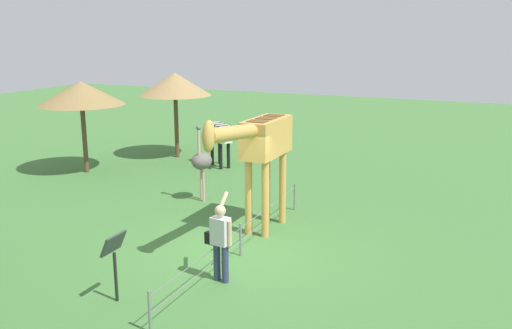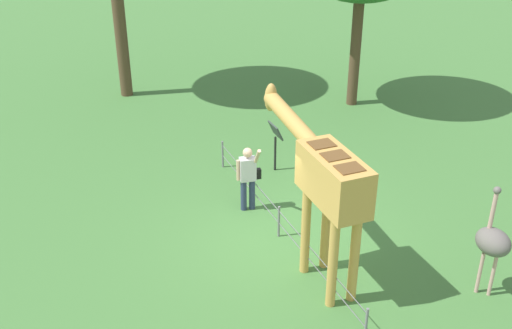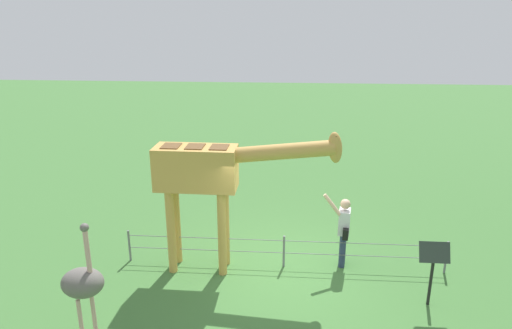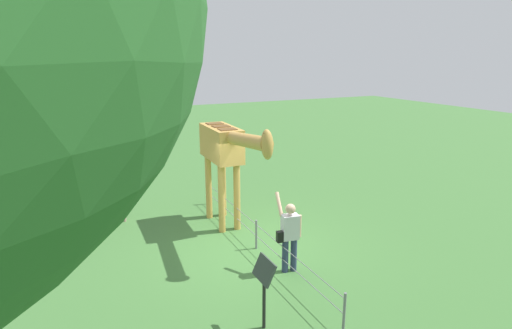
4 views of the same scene
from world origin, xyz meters
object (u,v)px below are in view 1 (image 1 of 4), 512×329
Objects in this scene: visitor at (220,238)px; ostrich at (202,161)px; giraffe at (261,145)px; shade_hut_near at (175,84)px; zebra at (221,135)px; shade_hut_far at (81,93)px; info_sign at (114,253)px.

ostrich is at bearing -147.08° from visitor.
shade_hut_near reaches higher than giraffe.
visitor is 9.44m from zebra.
ostrich is 0.71× the size of shade_hut_far.
zebra is at bearing -163.52° from info_sign.
visitor is at bearing 54.90° from shade_hut_far.
giraffe is 3.12m from visitor.
shade_hut_far is at bearing -125.10° from visitor.
ostrich is (-1.72, -2.59, -1.02)m from giraffe.
giraffe is 8.48m from shade_hut_far.
zebra is 10.35m from info_sign.
shade_hut_near is (-6.28, -6.24, 0.63)m from giraffe.
visitor is (2.82, 0.35, -1.29)m from giraffe.
info_sign is at bearing 16.48° from zebra.
giraffe is 3.27m from ostrich.
shade_hut_far is 2.40× the size of info_sign.
visitor is at bearing 27.17° from zebra.
info_sign is (9.92, 2.93, -0.21)m from zebra.
zebra is 4.09m from ostrich.
shade_hut_far reaches higher than info_sign.
shade_hut_near is at bearing -144.08° from visitor.
ostrich is (3.85, 1.37, 0.01)m from zebra.
visitor is 1.31× the size of info_sign.
zebra is 0.74× the size of ostrich.
visitor is at bearing 7.11° from giraffe.
zebra is 1.26× the size of info_sign.
shade_hut_near reaches higher than visitor.
zebra is (-5.57, -3.96, -1.03)m from giraffe.
giraffe is 4.63m from info_sign.
ostrich is at bearing -123.62° from giraffe.
shade_hut_near is at bearing -107.20° from zebra.
visitor reaches higher than info_sign.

